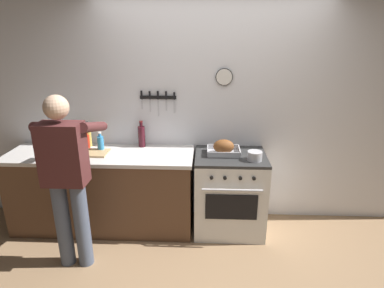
% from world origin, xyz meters
% --- Properties ---
extents(wall_back, '(6.00, 0.13, 2.60)m').
position_xyz_m(wall_back, '(-0.00, 1.35, 1.30)').
color(wall_back, silver).
rests_on(wall_back, ground).
extents(counter_block, '(2.03, 0.65, 0.90)m').
position_xyz_m(counter_block, '(-1.20, 0.99, 0.45)').
color(counter_block, brown).
rests_on(counter_block, ground).
extents(stove, '(0.76, 0.67, 0.90)m').
position_xyz_m(stove, '(0.22, 0.99, 0.45)').
color(stove, white).
rests_on(stove, ground).
extents(person_cook, '(0.51, 0.63, 1.66)m').
position_xyz_m(person_cook, '(-1.29, 0.34, 0.95)').
color(person_cook, '#4C566B').
rests_on(person_cook, ground).
extents(roasting_pan, '(0.35, 0.26, 0.16)m').
position_xyz_m(roasting_pan, '(0.14, 1.02, 0.97)').
color(roasting_pan, '#B7B7BC').
rests_on(roasting_pan, stove).
extents(saucepan, '(0.15, 0.15, 0.09)m').
position_xyz_m(saucepan, '(0.45, 0.85, 0.95)').
color(saucepan, '#B7B7BC').
rests_on(saucepan, stove).
extents(cutting_board, '(0.36, 0.24, 0.02)m').
position_xyz_m(cutting_board, '(-1.29, 0.96, 0.91)').
color(cutting_board, tan).
rests_on(cutting_board, counter_block).
extents(bottle_hot_sauce, '(0.06, 0.06, 0.20)m').
position_xyz_m(bottle_hot_sauce, '(-1.38, 1.13, 0.98)').
color(bottle_hot_sauce, red).
rests_on(bottle_hot_sauce, counter_block).
extents(bottle_dish_soap, '(0.07, 0.07, 0.22)m').
position_xyz_m(bottle_dish_soap, '(-1.21, 1.06, 0.99)').
color(bottle_dish_soap, '#338CCC').
rests_on(bottle_dish_soap, counter_block).
extents(bottle_cooking_oil, '(0.07, 0.07, 0.29)m').
position_xyz_m(bottle_cooking_oil, '(-1.39, 1.20, 1.02)').
color(bottle_cooking_oil, gold).
rests_on(bottle_cooking_oil, counter_block).
extents(bottle_wine_red, '(0.08, 0.08, 0.30)m').
position_xyz_m(bottle_wine_red, '(-0.78, 1.22, 1.03)').
color(bottle_wine_red, '#47141E').
rests_on(bottle_wine_red, counter_block).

